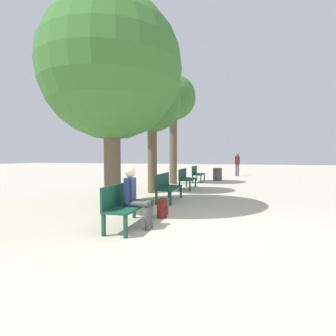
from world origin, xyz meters
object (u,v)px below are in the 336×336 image
object	(u,v)px
tree_row_0	(111,70)
pedestrian_near	(237,163)
person_seated	(135,195)
bench_row_1	(167,185)
bench_row_3	(197,173)
tree_row_2	(173,100)
bench_row_2	(186,177)
bench_row_0	(126,202)
backpack	(162,208)
trash_bin	(217,174)
tree_row_1	(152,105)

from	to	relation	value
tree_row_0	pedestrian_near	distance (m)	13.64
person_seated	bench_row_1	bearing A→B (deg)	94.22
bench_row_3	tree_row_2	world-z (taller)	tree_row_2
person_seated	bench_row_2	bearing A→B (deg)	92.14
bench_row_0	backpack	world-z (taller)	bench_row_0
bench_row_1	tree_row_0	xyz separation A→B (m)	(-1.06, -1.73, 3.27)
bench_row_0	backpack	bearing A→B (deg)	61.19
bench_row_0	trash_bin	bearing A→B (deg)	84.36
tree_row_2	person_seated	bearing A→B (deg)	-81.21
bench_row_0	person_seated	distance (m)	0.30
person_seated	tree_row_0	bearing A→B (deg)	130.15
trash_bin	tree_row_2	bearing A→B (deg)	-131.68
backpack	bench_row_3	bearing A→B (deg)	93.44
trash_bin	pedestrian_near	bearing A→B (deg)	73.38
tree_row_0	backpack	size ratio (longest dim) A/B	12.76
person_seated	backpack	bearing A→B (deg)	74.67
bench_row_3	tree_row_0	world-z (taller)	tree_row_0
tree_row_0	backpack	bearing A→B (deg)	-18.37
bench_row_2	trash_bin	bearing A→B (deg)	76.24
bench_row_0	bench_row_2	world-z (taller)	same
bench_row_2	bench_row_0	bearing A→B (deg)	-90.00
bench_row_3	bench_row_0	bearing A→B (deg)	-90.00
tree_row_2	pedestrian_near	xyz separation A→B (m)	(3.22, 6.09, -3.43)
tree_row_0	backpack	world-z (taller)	tree_row_0
bench_row_1	bench_row_3	xyz separation A→B (m)	(0.00, 6.39, 0.00)
person_seated	backpack	distance (m)	1.15
person_seated	pedestrian_near	bearing A→B (deg)	82.44
bench_row_2	pedestrian_near	distance (m)	8.32
tree_row_0	pedestrian_near	world-z (taller)	tree_row_0
bench_row_1	tree_row_2	bearing A→B (deg)	101.64
person_seated	trash_bin	world-z (taller)	person_seated
bench_row_0	pedestrian_near	distance (m)	14.59
pedestrian_near	trash_bin	size ratio (longest dim) A/B	2.24
backpack	trash_bin	distance (m)	9.78
person_seated	trash_bin	bearing A→B (deg)	85.67
bench_row_0	bench_row_3	distance (m)	9.59
tree_row_0	person_seated	distance (m)	3.71
bench_row_3	tree_row_0	distance (m)	8.82
bench_row_0	backpack	xyz separation A→B (m)	(0.52, 0.95, -0.29)
bench_row_1	tree_row_2	world-z (taller)	tree_row_2
tree_row_0	bench_row_0	bearing A→B (deg)	-54.23
person_seated	trash_bin	distance (m)	10.81
bench_row_3	tree_row_1	world-z (taller)	tree_row_1
tree_row_0	tree_row_1	size ratio (longest dim) A/B	1.21
tree_row_0	person_seated	xyz separation A→B (m)	(1.30, -1.54, -3.11)
bench_row_2	person_seated	bearing A→B (deg)	-87.86
tree_row_1	bench_row_0	bearing A→B (deg)	-77.78
bench_row_0	trash_bin	size ratio (longest dim) A/B	2.09
person_seated	pedestrian_near	world-z (taller)	pedestrian_near
bench_row_0	bench_row_1	size ratio (longest dim) A/B	1.00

